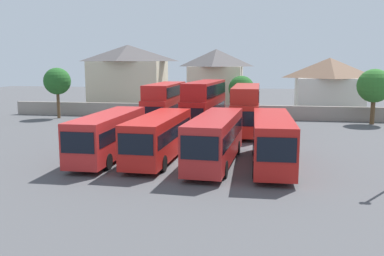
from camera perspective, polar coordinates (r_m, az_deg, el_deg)
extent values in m
plane|color=#4C4C4F|center=(47.98, 2.96, 0.34)|extent=(140.00, 140.00, 0.00)
cube|color=gray|center=(53.79, 3.71, 2.24)|extent=(56.00, 0.50, 1.80)
cube|color=red|center=(32.00, -11.23, -0.78)|extent=(2.50, 10.91, 3.00)
cube|color=black|center=(26.97, -15.34, -1.95)|extent=(2.19, 0.08, 1.35)
cube|color=black|center=(31.94, -11.24, -0.14)|extent=(2.54, 10.04, 0.94)
cylinder|color=black|center=(28.76, -11.38, -4.53)|extent=(0.30, 1.10, 1.10)
cylinder|color=black|center=(29.64, -15.54, -4.28)|extent=(0.30, 1.10, 1.10)
cylinder|color=black|center=(35.01, -7.45, -2.02)|extent=(0.30, 1.10, 1.10)
cylinder|color=black|center=(35.74, -10.98, -1.89)|extent=(0.30, 1.10, 1.10)
cube|color=red|center=(30.86, -4.49, -1.04)|extent=(2.94, 10.53, 2.94)
cube|color=black|center=(25.88, -7.70, -2.23)|extent=(2.27, 0.16, 1.32)
cube|color=black|center=(30.80, -4.50, -0.39)|extent=(2.95, 9.70, 0.93)
cylinder|color=black|center=(27.76, -3.94, -4.86)|extent=(0.34, 1.11, 1.10)
cylinder|color=black|center=(28.47, -8.56, -4.59)|extent=(0.34, 1.11, 1.10)
cylinder|color=black|center=(33.90, -1.03, -2.31)|extent=(0.34, 1.11, 1.10)
cylinder|color=black|center=(34.48, -4.88, -2.15)|extent=(0.34, 1.11, 1.10)
cube|color=#B32322|center=(29.48, 3.22, -1.33)|extent=(3.19, 11.14, 3.10)
cube|color=black|center=(24.08, 1.02, -2.75)|extent=(2.24, 0.21, 1.40)
cube|color=black|center=(29.42, 3.23, -0.62)|extent=(3.17, 10.26, 0.98)
cylinder|color=black|center=(26.30, 4.47, -5.64)|extent=(0.36, 1.12, 1.10)
cylinder|color=black|center=(26.73, -0.53, -5.38)|extent=(0.36, 1.12, 1.10)
cylinder|color=black|center=(32.90, 6.22, -2.71)|extent=(0.36, 1.12, 1.10)
cylinder|color=black|center=(33.24, 2.20, -2.54)|extent=(0.36, 1.12, 1.10)
cube|color=red|center=(29.40, 10.86, -1.48)|extent=(2.75, 10.93, 3.14)
cube|color=black|center=(23.97, 11.45, -2.93)|extent=(2.21, 0.13, 1.41)
cube|color=black|center=(29.33, 10.88, -0.76)|extent=(2.77, 10.06, 0.99)
cylinder|color=black|center=(26.49, 13.60, -5.77)|extent=(0.32, 1.11, 1.10)
cylinder|color=black|center=(26.36, 8.57, -5.68)|extent=(0.32, 1.11, 1.10)
cylinder|color=black|center=(33.03, 12.54, -2.82)|extent=(0.32, 1.11, 1.10)
cylinder|color=black|center=(32.94, 8.52, -2.74)|extent=(0.32, 1.11, 1.10)
cube|color=red|center=(44.83, -3.73, 2.21)|extent=(2.68, 10.15, 3.13)
cube|color=black|center=(39.90, -5.47, 1.90)|extent=(2.28, 0.10, 1.41)
cube|color=black|center=(44.79, -3.73, 2.69)|extent=(2.71, 9.34, 0.99)
cube|color=red|center=(44.87, -3.68, 5.15)|extent=(2.63, 9.65, 1.45)
cube|color=black|center=(44.87, -3.68, 5.15)|extent=(2.71, 9.14, 1.01)
cylinder|color=black|center=(41.72, -3.15, -0.19)|extent=(0.31, 1.10, 1.10)
cylinder|color=black|center=(42.32, -6.29, -0.10)|extent=(0.31, 1.10, 1.10)
cylinder|color=black|center=(47.79, -1.43, 0.98)|extent=(0.31, 1.10, 1.10)
cylinder|color=black|center=(48.31, -4.20, 1.05)|extent=(0.31, 1.10, 1.10)
cube|color=#AD1817|center=(43.60, 1.69, 2.07)|extent=(3.36, 11.30, 3.18)
cube|color=black|center=(38.15, -0.07, 1.66)|extent=(2.23, 0.25, 1.43)
cube|color=black|center=(43.56, 1.70, 2.57)|extent=(3.34, 10.41, 1.00)
cube|color=#AD1817|center=(43.65, 1.78, 5.27)|extent=(3.27, 10.74, 1.66)
cube|color=black|center=(43.65, 1.78, 5.27)|extent=(3.32, 10.19, 1.16)
cylinder|color=black|center=(40.21, 2.27, -0.53)|extent=(0.38, 1.12, 1.10)
cylinder|color=black|center=(40.74, -0.94, -0.40)|extent=(0.38, 1.12, 1.10)
cylinder|color=black|center=(46.92, 3.97, 0.82)|extent=(0.38, 1.12, 1.10)
cylinder|color=black|center=(47.37, 1.18, 0.92)|extent=(0.38, 1.12, 1.10)
cube|color=#AE251D|center=(43.28, 7.34, 1.80)|extent=(2.65, 11.77, 2.97)
cube|color=black|center=(37.38, 7.03, 1.24)|extent=(2.29, 0.09, 1.33)
cube|color=black|center=(43.24, 7.35, 2.27)|extent=(2.68, 10.83, 0.93)
cube|color=#AE251D|center=(43.36, 7.41, 4.76)|extent=(2.59, 11.19, 1.47)
cube|color=black|center=(43.36, 7.41, 4.76)|extent=(2.68, 10.60, 1.03)
cylinder|color=black|center=(39.83, 8.83, -0.72)|extent=(0.30, 1.10, 1.10)
cylinder|color=black|center=(39.92, 5.40, -0.63)|extent=(0.30, 1.10, 1.10)
cylinder|color=black|center=(47.04, 8.92, 0.75)|extent=(0.30, 1.10, 1.10)
cylinder|color=black|center=(47.11, 6.01, 0.82)|extent=(0.30, 1.10, 1.10)
cube|color=beige|center=(65.12, -8.63, 5.76)|extent=(10.73, 7.45, 7.32)
pyramid|color=#514C4C|center=(65.04, -8.74, 10.05)|extent=(11.26, 7.82, 2.45)
cube|color=beige|center=(62.34, 3.27, 5.36)|extent=(7.50, 7.33, 6.56)
pyramid|color=#514C4C|center=(62.23, 3.31, 9.53)|extent=(7.87, 7.70, 2.51)
cube|color=silver|center=(61.50, 18.05, 4.17)|extent=(8.77, 6.63, 5.03)
pyramid|color=brown|center=(61.33, 18.23, 7.79)|extent=(9.21, 6.96, 2.75)
cylinder|color=brown|center=(56.03, 6.69, 2.84)|extent=(0.53, 0.53, 2.52)
sphere|color=#235B23|center=(55.83, 6.73, 5.34)|extent=(3.41, 3.41, 3.41)
cylinder|color=brown|center=(53.01, 23.37, 2.15)|extent=(0.50, 0.50, 3.13)
sphere|color=#2D6B28|center=(52.78, 23.56, 5.30)|extent=(3.88, 3.88, 3.88)
cylinder|color=brown|center=(56.70, -17.73, 3.08)|extent=(0.39, 0.39, 3.58)
sphere|color=#235B23|center=(56.49, -17.87, 6.09)|extent=(3.42, 3.42, 3.42)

